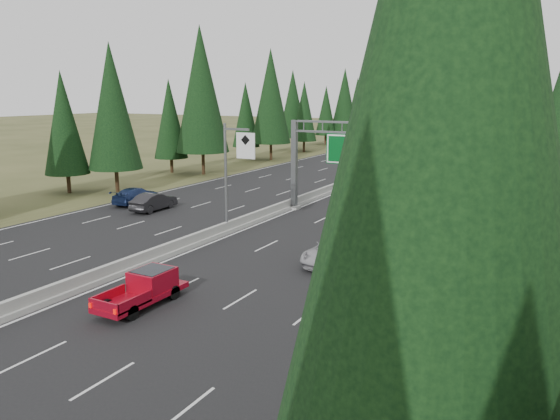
{
  "coord_description": "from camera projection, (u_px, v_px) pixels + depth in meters",
  "views": [
    {
      "loc": [
        22.14,
        -7.02,
        10.16
      ],
      "look_at": [
        7.21,
        20.0,
        3.52
      ],
      "focal_mm": 35.0,
      "sensor_mm": 36.0,
      "label": 1
    }
  ],
  "objects": [
    {
      "name": "hov_sign_pole",
      "position": [
        232.0,
        171.0,
        38.71
      ],
      "size": [
        2.8,
        0.5,
        8.0
      ],
      "color": "slate",
      "rests_on": "road"
    },
    {
      "name": "shoulder_left",
      "position": [
        321.0,
        152.0,
        95.47
      ],
      "size": [
        3.6,
        260.0,
        0.06
      ],
      "primitive_type": "cube",
      "color": "#39411E",
      "rests_on": "ground"
    },
    {
      "name": "tree_row_left",
      "position": [
        297.0,
        99.0,
        94.26
      ],
      "size": [
        11.63,
        240.5,
        18.36
      ],
      "color": "black",
      "rests_on": "ground"
    },
    {
      "name": "car_onc_near",
      "position": [
        154.0,
        202.0,
        47.66
      ],
      "size": [
        1.84,
        4.77,
        1.55
      ],
      "primitive_type": "imported",
      "rotation": [
        0.0,
        0.0,
        3.18
      ],
      "color": "black",
      "rests_on": "road"
    },
    {
      "name": "median_barrier",
      "position": [
        422.0,
        155.0,
        86.98
      ],
      "size": [
        0.7,
        260.0,
        0.85
      ],
      "color": "gray",
      "rests_on": "road"
    },
    {
      "name": "silver_minivan",
      "position": [
        335.0,
        251.0,
        32.82
      ],
      "size": [
        2.76,
        5.59,
        1.52
      ],
      "primitive_type": "imported",
      "rotation": [
        0.0,
        0.0,
        -0.04
      ],
      "color": "#ADACB1",
      "rests_on": "road"
    },
    {
      "name": "car_ahead_white",
      "position": [
        469.0,
        141.0,
        108.58
      ],
      "size": [
        2.48,
        4.99,
        1.36
      ],
      "primitive_type": "imported",
      "rotation": [
        0.0,
        0.0,
        0.05
      ],
      "color": "silver",
      "rests_on": "road"
    },
    {
      "name": "car_ahead_dkgrey",
      "position": [
        461.0,
        174.0,
        64.31
      ],
      "size": [
        2.02,
        4.65,
        1.33
      ],
      "primitive_type": "imported",
      "rotation": [
        0.0,
        0.0,
        0.04
      ],
      "color": "black",
      "rests_on": "road"
    },
    {
      "name": "sign_gantry",
      "position": [
        390.0,
        156.0,
        43.14
      ],
      "size": [
        16.75,
        0.98,
        7.8
      ],
      "color": "slate",
      "rests_on": "road"
    },
    {
      "name": "car_ahead_green",
      "position": [
        444.0,
        186.0,
        55.73
      ],
      "size": [
        2.09,
        4.76,
        1.59
      ],
      "primitive_type": "imported",
      "rotation": [
        0.0,
        0.0,
        0.04
      ],
      "color": "#114D1D",
      "rests_on": "road"
    },
    {
      "name": "car_onc_far",
      "position": [
        391.0,
        137.0,
        117.38
      ],
      "size": [
        3.1,
        5.98,
        1.61
      ],
      "primitive_type": "imported",
      "rotation": [
        0.0,
        0.0,
        3.22
      ],
      "color": "black",
      "rests_on": "road"
    },
    {
      "name": "shoulder_right",
      "position": [
        545.0,
        165.0,
        78.64
      ],
      "size": [
        3.6,
        260.0,
        0.06
      ],
      "primitive_type": "cube",
      "color": "olive",
      "rests_on": "ground"
    },
    {
      "name": "red_pickup",
      "position": [
        147.0,
        286.0,
        26.51
      ],
      "size": [
        1.78,
        4.98,
        1.62
      ],
      "color": "black",
      "rests_on": "road"
    },
    {
      "name": "car_onc_blue",
      "position": [
        136.0,
        196.0,
        50.52
      ],
      "size": [
        2.64,
        5.42,
        1.52
      ],
      "primitive_type": "imported",
      "rotation": [
        0.0,
        0.0,
        3.24
      ],
      "color": "navy",
      "rests_on": "road"
    },
    {
      "name": "car_onc_white",
      "position": [
        364.0,
        163.0,
        73.69
      ],
      "size": [
        1.91,
        4.47,
        1.5
      ],
      "primitive_type": "imported",
      "rotation": [
        0.0,
        0.0,
        3.11
      ],
      "color": "silver",
      "rests_on": "road"
    },
    {
      "name": "car_ahead_dkred",
      "position": [
        477.0,
        174.0,
        64.93
      ],
      "size": [
        1.61,
        3.97,
        1.28
      ],
      "primitive_type": "imported",
      "rotation": [
        0.0,
        0.0,
        0.07
      ],
      "color": "#501B0B",
      "rests_on": "road"
    },
    {
      "name": "car_ahead_far",
      "position": [
        486.0,
        132.0,
        132.62
      ],
      "size": [
        2.06,
        4.81,
        1.62
      ],
      "primitive_type": "imported",
      "rotation": [
        0.0,
        0.0,
        0.03
      ],
      "color": "black",
      "rests_on": "road"
    },
    {
      "name": "road",
      "position": [
        422.0,
        158.0,
        87.06
      ],
      "size": [
        32.0,
        260.0,
        0.08
      ],
      "primitive_type": "cube",
      "color": "black",
      "rests_on": "ground"
    }
  ]
}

